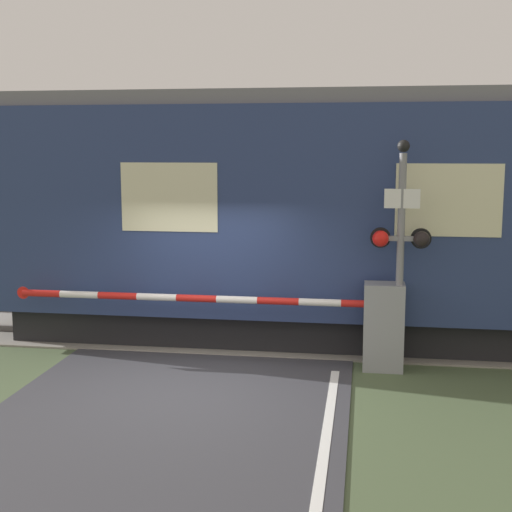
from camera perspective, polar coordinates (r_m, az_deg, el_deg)
The scene contains 5 objects.
ground_plane at distance 10.23m, azimuth -5.47°, elevation -10.44°, with size 80.00×80.00×0.00m, color #475638.
track_bed at distance 13.17m, azimuth -2.09°, elevation -5.91°, with size 36.00×3.20×0.13m.
train at distance 12.63m, azimuth 14.32°, elevation 3.10°, with size 15.68×3.13×4.25m.
crossing_barrier at distance 10.95m, azimuth 7.63°, elevation -5.23°, with size 6.18×0.44×1.33m.
signal_post at distance 10.64m, azimuth 11.50°, elevation 1.04°, with size 0.89×0.26×3.45m.
Camera 1 is at (2.42, -9.36, 3.34)m, focal length 50.00 mm.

